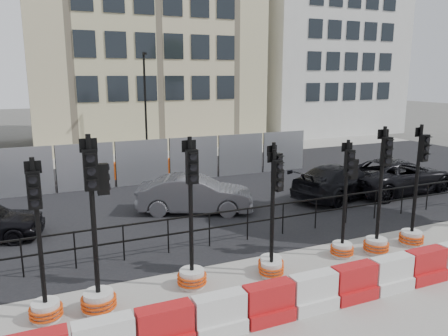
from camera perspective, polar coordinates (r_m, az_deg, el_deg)
name	(u,v)px	position (r m, az deg, el deg)	size (l,w,h in m)	color
ground	(268,256)	(12.05, 5.70, -11.31)	(120.00, 120.00, 0.00)	#51514C
sidewalk_near	(339,309)	(9.83, 14.77, -17.33)	(40.00, 6.00, 0.02)	gray
road	(184,192)	(18.11, -5.29, -3.19)	(40.00, 14.00, 0.03)	black
sidewalk_far	(135,156)	(26.60, -11.54, 1.52)	(40.00, 4.00, 0.02)	gray
building_cream	(139,13)	(32.72, -11.05, 19.29)	(15.00, 10.06, 18.00)	beige
building_white	(317,35)	(38.92, 12.06, 16.59)	(12.00, 9.06, 16.00)	silver
kerb_railing	(248,218)	(12.78, 3.10, -6.56)	(18.00, 0.04, 1.00)	black
heras_fencing	(164,164)	(20.56, -7.86, 0.49)	(14.33, 1.72, 2.00)	#95979D
lamp_post_far	(145,103)	(25.34, -10.22, 8.39)	(0.12, 0.56, 6.00)	black
barrier_row	(334,289)	(9.80, 14.13, -15.03)	(16.75, 0.50, 0.80)	red
traffic_signal_a	(44,289)	(9.50, -22.46, -14.40)	(0.65, 0.65, 3.30)	silver
traffic_signal_b	(98,272)	(9.38, -16.18, -12.95)	(0.72, 0.72, 3.68)	silver
traffic_signal_c	(192,258)	(10.09, -4.22, -11.63)	(0.69, 0.69, 3.48)	silver
traffic_signal_d	(272,248)	(10.62, 6.35, -10.29)	(0.61, 0.61, 3.12)	silver
traffic_signal_e	(272,247)	(10.87, 6.26, -10.16)	(0.64, 0.64, 3.24)	silver
traffic_signal_f	(344,230)	(12.07, 15.37, -7.82)	(0.62, 0.62, 3.16)	silver
traffic_signal_g	(378,228)	(12.57, 19.44, -7.44)	(0.68, 0.68, 3.48)	silver
traffic_signal_h	(413,221)	(13.52, 23.48, -6.41)	(0.68, 0.68, 3.46)	silver
car_b	(195,194)	(15.37, -3.80, -3.44)	(4.25, 2.94, 1.33)	#4A4A4F
car_c	(341,181)	(17.80, 15.04, -1.66)	(4.95, 3.07, 1.34)	black
car_d	(397,176)	(19.35, 21.70, -0.93)	(5.16, 2.60, 1.40)	black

